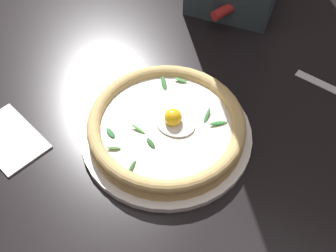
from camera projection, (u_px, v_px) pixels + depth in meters
name	position (u px, v px, depth m)	size (l,w,h in m)	color
ground_plane	(174.00, 132.00, 0.80)	(2.40, 2.40, 0.03)	black
pizza_plate	(168.00, 135.00, 0.77)	(0.30, 0.30, 0.01)	white
pizza	(168.00, 126.00, 0.75)	(0.28, 0.28, 0.05)	tan
pizza_cutter	(237.00, 4.00, 0.94)	(0.06, 0.15, 0.09)	silver
folded_napkin	(9.00, 138.00, 0.76)	(0.14, 0.09, 0.01)	white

